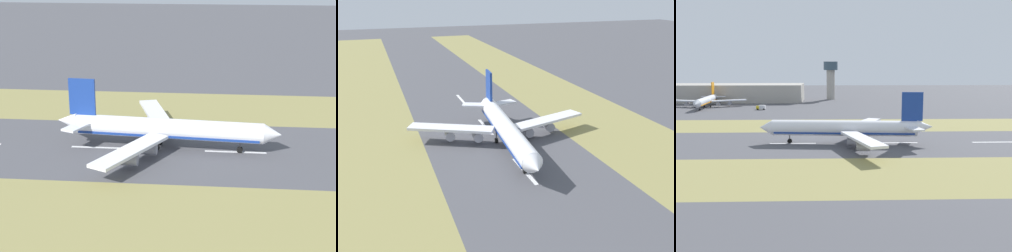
% 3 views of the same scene
% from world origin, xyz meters
% --- Properties ---
extents(ground_plane, '(800.00, 800.00, 0.00)m').
position_xyz_m(ground_plane, '(0.00, 0.00, 0.00)').
color(ground_plane, '#4C4C51').
extents(grass_median_west, '(40.00, 600.00, 0.01)m').
position_xyz_m(grass_median_west, '(-45.00, 0.00, 0.00)').
color(grass_median_west, olive).
rests_on(grass_median_west, ground).
extents(grass_median_east, '(40.00, 600.00, 0.01)m').
position_xyz_m(grass_median_east, '(45.00, 0.00, 0.00)').
color(grass_median_east, olive).
rests_on(grass_median_east, ground).
extents(centreline_dash_mid, '(1.20, 18.00, 0.01)m').
position_xyz_m(centreline_dash_mid, '(0.00, -16.25, 0.01)').
color(centreline_dash_mid, silver).
rests_on(centreline_dash_mid, ground).
extents(centreline_dash_far, '(1.20, 18.00, 0.01)m').
position_xyz_m(centreline_dash_far, '(0.00, 23.75, 0.01)').
color(centreline_dash_far, silver).
rests_on(centreline_dash_far, ground).
extents(airplane_main_jet, '(63.92, 67.22, 20.20)m').
position_xyz_m(airplane_main_jet, '(-1.43, 1.85, 6.02)').
color(airplane_main_jet, white).
rests_on(airplane_main_jet, ground).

